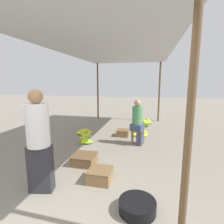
% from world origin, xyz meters
% --- Properties ---
extents(canopy_post_front_right, '(0.08, 0.08, 2.76)m').
position_xyz_m(canopy_post_front_right, '(1.49, 0.30, 1.38)').
color(canopy_post_front_right, brown).
rests_on(canopy_post_front_right, ground).
extents(canopy_post_back_left, '(0.08, 0.08, 2.76)m').
position_xyz_m(canopy_post_back_left, '(-1.49, 6.94, 1.38)').
color(canopy_post_back_left, brown).
rests_on(canopy_post_back_left, ground).
extents(canopy_post_back_right, '(0.08, 0.08, 2.76)m').
position_xyz_m(canopy_post_back_right, '(1.49, 6.94, 1.38)').
color(canopy_post_back_right, brown).
rests_on(canopy_post_back_right, ground).
extents(canopy_tarp, '(3.39, 7.04, 0.04)m').
position_xyz_m(canopy_tarp, '(0.00, 3.62, 2.78)').
color(canopy_tarp, '#B2B2B7').
rests_on(canopy_tarp, canopy_post_front_left).
extents(vendor_foreground, '(0.44, 0.44, 1.74)m').
position_xyz_m(vendor_foreground, '(-0.66, 0.92, 0.90)').
color(vendor_foreground, '#2D2D33').
rests_on(vendor_foreground, ground).
extents(stool, '(0.34, 0.34, 0.45)m').
position_xyz_m(stool, '(0.75, 3.55, 0.36)').
color(stool, brown).
rests_on(stool, ground).
extents(vendor_seated, '(0.42, 0.42, 1.35)m').
position_xyz_m(vendor_seated, '(0.77, 3.55, 0.71)').
color(vendor_seated, '#384766').
rests_on(vendor_seated, ground).
extents(basin_black, '(0.54, 0.54, 0.17)m').
position_xyz_m(basin_black, '(0.98, 0.77, 0.09)').
color(basin_black, black).
rests_on(basin_black, ground).
extents(banana_pile_left_0, '(0.47, 0.51, 0.32)m').
position_xyz_m(banana_pile_left_0, '(-0.78, 3.30, 0.11)').
color(banana_pile_left_0, yellow).
rests_on(banana_pile_left_0, ground).
extents(banana_pile_left_1, '(0.56, 0.55, 0.19)m').
position_xyz_m(banana_pile_left_1, '(-1.20, 4.24, 0.07)').
color(banana_pile_left_1, '#B8CE2B').
rests_on(banana_pile_left_1, ground).
extents(banana_pile_right_0, '(0.55, 0.62, 0.18)m').
position_xyz_m(banana_pile_right_0, '(0.81, 4.49, 0.06)').
color(banana_pile_right_0, '#B2CB2C').
rests_on(banana_pile_right_0, ground).
extents(banana_pile_right_1, '(0.58, 0.47, 0.26)m').
position_xyz_m(banana_pile_right_1, '(0.86, 5.80, 0.10)').
color(banana_pile_right_1, yellow).
rests_on(banana_pile_right_1, ground).
extents(banana_pile_right_2, '(0.45, 0.44, 0.21)m').
position_xyz_m(banana_pile_right_2, '(0.97, 6.40, 0.08)').
color(banana_pile_right_2, '#BDD02A').
rests_on(banana_pile_right_2, ground).
extents(crate_near, '(0.51, 0.51, 0.22)m').
position_xyz_m(crate_near, '(-0.31, 2.02, 0.11)').
color(crate_near, brown).
rests_on(crate_near, ground).
extents(crate_mid, '(0.41, 0.41, 0.22)m').
position_xyz_m(crate_mid, '(0.21, 4.28, 0.11)').
color(crate_mid, olive).
rests_on(crate_mid, ground).
extents(crate_far, '(0.43, 0.43, 0.24)m').
position_xyz_m(crate_far, '(0.24, 1.41, 0.12)').
color(crate_far, olive).
rests_on(crate_far, ground).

